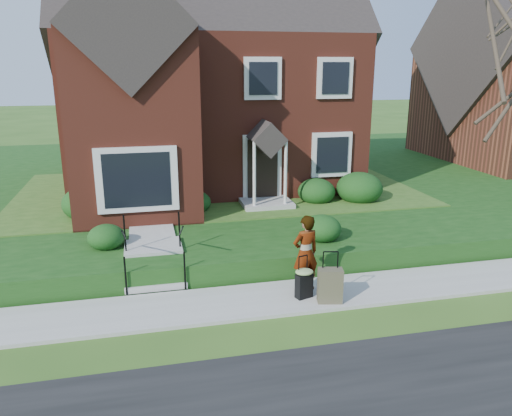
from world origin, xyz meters
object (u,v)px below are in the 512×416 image
object	(u,v)px
suitcase_black	(304,282)
suitcase_olive	(330,285)
woman	(305,253)
front_steps	(154,259)

from	to	relation	value
suitcase_black	suitcase_olive	xyz separation A→B (m)	(0.48, -0.32, 0.00)
woman	suitcase_black	bearing A→B (deg)	55.63
suitcase_black	suitcase_olive	distance (m)	0.58
front_steps	woman	size ratio (longest dim) A/B	1.15
front_steps	suitcase_black	bearing A→B (deg)	-32.43
front_steps	woman	xyz separation A→B (m)	(3.30, -1.61, 0.49)
front_steps	suitcase_black	distance (m)	3.73
woman	suitcase_olive	distance (m)	0.93
woman	suitcase_black	size ratio (longest dim) A/B	1.82
front_steps	suitcase_olive	world-z (taller)	front_steps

